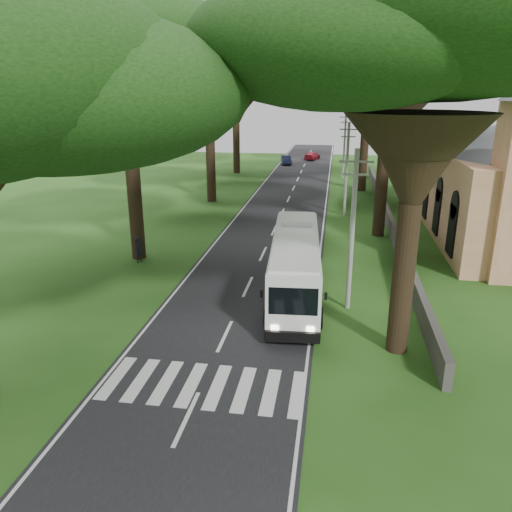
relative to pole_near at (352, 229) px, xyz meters
name	(u,v)px	position (x,y,z in m)	size (l,w,h in m)	color
ground	(214,359)	(-5.50, -6.00, -4.18)	(140.00, 140.00, 0.00)	#234D16
road	(281,215)	(-5.50, 19.00, -4.17)	(8.00, 120.00, 0.04)	black
crosswalk	(202,386)	(-5.50, -8.00, -4.18)	(8.00, 3.00, 0.01)	silver
property_wall	(387,215)	(3.50, 18.00, -3.58)	(0.35, 50.00, 1.20)	#383533
pole_near	(352,229)	(0.00, 0.00, 0.00)	(1.60, 0.24, 8.00)	gray
pole_mid	(347,168)	(0.00, 20.00, 0.00)	(1.60, 0.24, 8.00)	gray
pole_far	(344,144)	(0.00, 40.00, 0.00)	(1.60, 0.24, 8.00)	gray
tree_l_mida	(123,49)	(-13.50, 6.00, 8.63)	(14.55, 14.55, 16.04)	black
tree_l_midb	(208,65)	(-13.00, 24.00, 8.53)	(13.60, 13.60, 15.78)	black
tree_l_far	(236,70)	(-14.00, 42.00, 8.73)	(13.99, 13.99, 16.05)	black
tree_r_near	(430,15)	(2.00, -4.00, 8.84)	(14.78, 14.78, 16.30)	black
tree_r_mida	(392,52)	(2.50, 14.00, 8.82)	(12.57, 12.57, 15.91)	black
tree_r_midb	(370,66)	(2.00, 32.00, 8.69)	(15.74, 15.74, 16.31)	black
tree_r_far	(370,70)	(3.00, 50.00, 8.94)	(12.53, 12.53, 16.04)	black
coach_bus	(295,264)	(-2.80, 1.25, -2.37)	(3.26, 11.55, 3.37)	white
distant_car_b	(286,160)	(-8.25, 50.78, -3.51)	(1.34, 3.86, 1.27)	navy
distant_car_c	(312,156)	(-4.70, 56.64, -3.54)	(1.70, 4.18, 1.21)	maroon
pedestrian	(139,249)	(-13.14, 5.16, -3.32)	(0.63, 0.41, 1.72)	black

